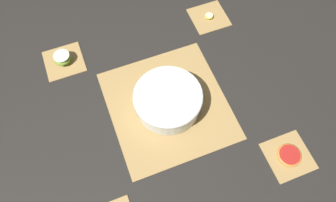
{
  "coord_description": "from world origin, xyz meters",
  "views": [
    {
      "loc": [
        -0.48,
        0.19,
        1.05
      ],
      "look_at": [
        0.0,
        0.0,
        0.04
      ],
      "focal_mm": 35.0,
      "sensor_mm": 36.0,
      "label": 1
    }
  ],
  "objects_px": {
    "fruit_salad_bowl": "(168,100)",
    "grapefruit_slice": "(289,155)",
    "apple_half": "(62,58)",
    "banana_coin_single": "(209,16)"
  },
  "relations": [
    {
      "from": "fruit_salad_bowl",
      "to": "apple_half",
      "type": "distance_m",
      "value": 0.44
    },
    {
      "from": "apple_half",
      "to": "grapefruit_slice",
      "type": "height_order",
      "value": "apple_half"
    },
    {
      "from": "banana_coin_single",
      "to": "grapefruit_slice",
      "type": "bearing_deg",
      "value": -180.0
    },
    {
      "from": "apple_half",
      "to": "grapefruit_slice",
      "type": "xyz_separation_m",
      "value": [
        -0.64,
        -0.61,
        -0.01
      ]
    },
    {
      "from": "fruit_salad_bowl",
      "to": "grapefruit_slice",
      "type": "relative_size",
      "value": 3.05
    },
    {
      "from": "fruit_salad_bowl",
      "to": "banana_coin_single",
      "type": "distance_m",
      "value": 0.44
    },
    {
      "from": "fruit_salad_bowl",
      "to": "grapefruit_slice",
      "type": "height_order",
      "value": "fruit_salad_bowl"
    },
    {
      "from": "apple_half",
      "to": "grapefruit_slice",
      "type": "relative_size",
      "value": 0.83
    },
    {
      "from": "banana_coin_single",
      "to": "fruit_salad_bowl",
      "type": "bearing_deg",
      "value": 136.38
    },
    {
      "from": "fruit_salad_bowl",
      "to": "banana_coin_single",
      "type": "relative_size",
      "value": 6.89
    }
  ]
}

